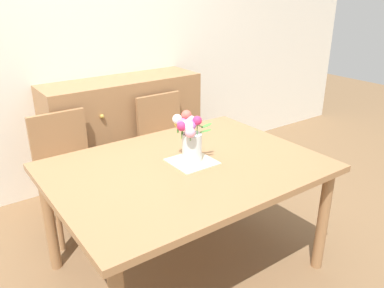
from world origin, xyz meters
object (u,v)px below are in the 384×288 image
(chair_left, at_px, (67,165))
(flower_vase, at_px, (190,135))
(chair_right, at_px, (166,140))
(dresser, at_px, (125,133))
(dining_table, at_px, (186,177))

(chair_left, distance_m, flower_vase, 1.11)
(chair_right, xyz_separation_m, flower_vase, (-0.40, -0.91, 0.41))
(chair_right, distance_m, flower_vase, 1.08)
(dresser, height_order, flower_vase, flower_vase)
(dining_table, bearing_deg, chair_left, 115.19)
(chair_right, bearing_deg, flower_vase, 66.36)
(chair_left, height_order, chair_right, same)
(chair_right, bearing_deg, dining_table, 64.81)
(dining_table, xyz_separation_m, chair_left, (-0.44, 0.93, -0.16))
(chair_right, bearing_deg, dresser, -64.03)
(dresser, xyz_separation_m, flower_vase, (-0.20, -1.31, 0.43))
(chair_right, bearing_deg, chair_left, 0.00)
(dining_table, height_order, chair_right, chair_right)
(dining_table, xyz_separation_m, flower_vase, (0.04, 0.02, 0.26))
(dresser, bearing_deg, chair_left, -149.26)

